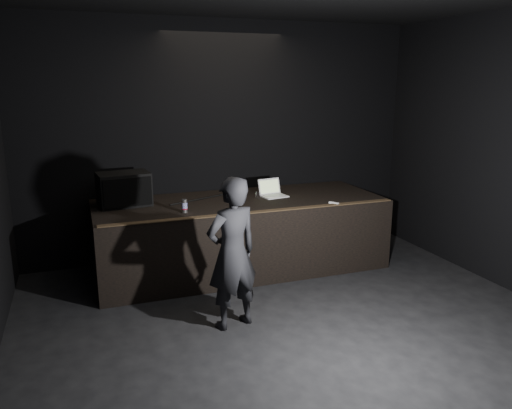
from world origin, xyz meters
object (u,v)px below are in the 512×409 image
at_px(beer_can, 185,206).
at_px(stage_monitor, 124,189).
at_px(laptop, 272,192).
at_px(person, 232,253).
at_px(stage_riser, 241,234).

bearing_deg(beer_can, stage_monitor, 136.08).
bearing_deg(laptop, person, -132.76).
distance_m(stage_monitor, beer_can, 0.95).
bearing_deg(beer_can, stage_riser, 25.12).
bearing_deg(laptop, stage_monitor, 166.30).
bearing_deg(beer_can, laptop, 19.52).
relative_size(stage_monitor, person, 0.43).
relative_size(stage_riser, person, 2.40).
bearing_deg(stage_riser, laptop, 9.01).
xyz_separation_m(beer_can, person, (0.24, -1.24, -0.25)).
bearing_deg(person, stage_riser, -126.52).
height_order(laptop, person, person).
height_order(stage_monitor, laptop, stage_monitor).
height_order(stage_riser, laptop, laptop).
distance_m(laptop, person, 2.09).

